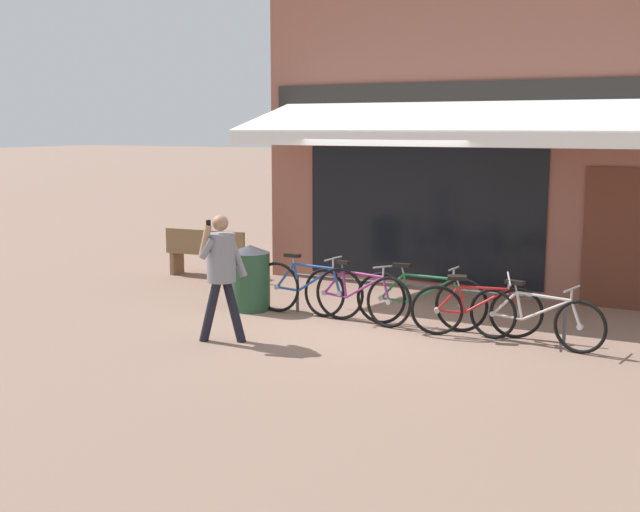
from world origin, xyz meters
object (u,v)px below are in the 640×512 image
at_px(bicycle_blue, 308,288).
at_px(bicycle_silver, 535,318).
at_px(bicycle_green, 420,299).
at_px(litter_bin, 250,277).
at_px(park_bench, 209,252).
at_px(bicycle_purple, 356,295).
at_px(pedestrian_adult, 221,264).
at_px(bicycle_red, 476,310).

height_order(bicycle_blue, bicycle_silver, bicycle_blue).
relative_size(bicycle_green, bicycle_silver, 1.04).
relative_size(bicycle_green, litter_bin, 1.88).
distance_m(bicycle_blue, bicycle_green, 1.67).
bearing_deg(bicycle_silver, park_bench, 172.46).
xyz_separation_m(bicycle_purple, litter_bin, (-1.69, -0.04, 0.11)).
height_order(pedestrian_adult, litter_bin, pedestrian_adult).
relative_size(pedestrian_adult, park_bench, 1.00).
bearing_deg(litter_bin, bicycle_red, -0.25).
xyz_separation_m(bicycle_blue, bicycle_silver, (3.25, -0.13, -0.04)).
bearing_deg(pedestrian_adult, bicycle_green, -135.04).
bearing_deg(park_bench, bicycle_blue, -34.98).
bearing_deg(bicycle_red, park_bench, 143.11).
height_order(bicycle_blue, bicycle_green, bicycle_blue).
bearing_deg(litter_bin, bicycle_silver, -0.83).
xyz_separation_m(litter_bin, park_bench, (-2.06, 1.86, -0.02)).
height_order(bicycle_green, pedestrian_adult, pedestrian_adult).
bearing_deg(pedestrian_adult, litter_bin, -67.29).
xyz_separation_m(bicycle_green, park_bench, (-4.65, 1.70, 0.08)).
relative_size(bicycle_blue, park_bench, 1.08).
bearing_deg(bicycle_blue, pedestrian_adult, -99.39).
bearing_deg(bicycle_red, litter_bin, 161.81).
xyz_separation_m(bicycle_green, bicycle_red, (0.82, -0.18, -0.02)).
xyz_separation_m(bicycle_purple, pedestrian_adult, (-1.05, -1.71, 0.61)).
distance_m(litter_bin, park_bench, 2.78).
height_order(bicycle_purple, pedestrian_adult, pedestrian_adult).
xyz_separation_m(pedestrian_adult, litter_bin, (-0.64, 1.67, -0.50)).
relative_size(bicycle_blue, bicycle_green, 0.96).
bearing_deg(park_bench, bicycle_red, -22.85).
relative_size(bicycle_green, pedestrian_adult, 1.13).
bearing_deg(litter_bin, pedestrian_adult, -69.12).
distance_m(pedestrian_adult, park_bench, 4.47).
height_order(bicycle_silver, pedestrian_adult, pedestrian_adult).
bearing_deg(bicycle_silver, bicycle_green, -178.51).
relative_size(bicycle_blue, bicycle_purple, 1.00).
bearing_deg(bicycle_silver, bicycle_purple, -172.74).
xyz_separation_m(bicycle_blue, bicycle_red, (2.49, -0.08, -0.03)).
xyz_separation_m(bicycle_red, litter_bin, (-3.41, 0.01, 0.12)).
distance_m(bicycle_purple, litter_bin, 1.69).
distance_m(bicycle_red, bicycle_silver, 0.76).
height_order(pedestrian_adult, park_bench, pedestrian_adult).
relative_size(litter_bin, park_bench, 0.60).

